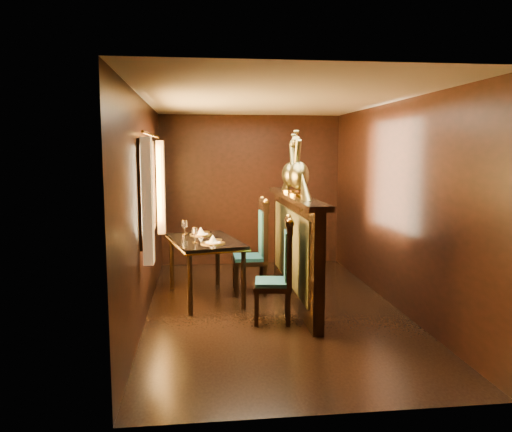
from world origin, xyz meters
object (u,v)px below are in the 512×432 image
Objects in this scene: chair_left at (282,267)px; chair_right at (258,244)px; dining_table at (204,245)px; peacock_right at (291,164)px; peacock_left at (299,163)px.

chair_left is 0.92× the size of chair_right.
peacock_right is (1.14, 0.09, 1.04)m from dining_table.
dining_table is 1.13× the size of chair_right.
dining_table is 1.54m from peacock_right.
peacock_right is at bearing 90.00° from peacock_left.
peacock_right is (0.42, -0.10, 1.07)m from chair_right.
peacock_left reaches higher than chair_left.
dining_table is 1.62m from peacock_left.
peacock_left is at bearing -90.00° from peacock_right.
peacock_left is at bearing -34.52° from dining_table.
peacock_left reaches higher than peacock_right.
peacock_right is at bearing -13.08° from chair_right.
peacock_left is at bearing 69.77° from chair_left.
chair_right is at bearing 123.47° from peacock_left.
chair_right is 1.15m from peacock_right.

